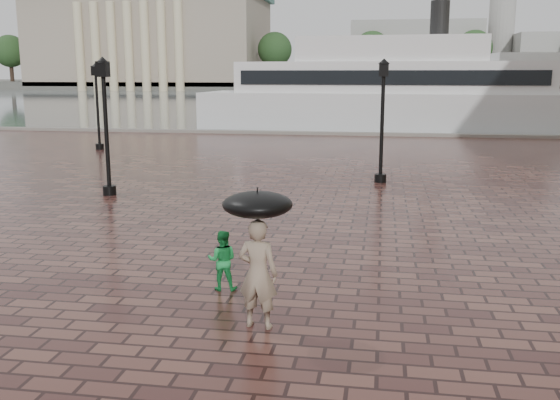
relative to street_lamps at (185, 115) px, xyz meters
name	(u,v)px	position (x,y,z in m)	size (l,w,h in m)	color
ground	(193,318)	(5.00, -15.33, -2.33)	(300.00, 300.00, 0.00)	#341917
harbour_water	(365,99)	(5.00, 76.67, -2.33)	(240.00, 240.00, 0.00)	#4B565C
quay_edge	(336,135)	(5.00, 16.67, -2.33)	(80.00, 0.60, 0.30)	slate
far_shore	(373,85)	(5.00, 144.67, -1.33)	(300.00, 60.00, 2.00)	#4C4C47
museum	(152,33)	(-50.00, 129.28, 11.58)	(57.00, 32.50, 26.00)	gray
far_trees	(372,49)	(5.00, 122.67, 7.09)	(188.00, 8.00, 13.50)	#2D2119
street_lamps	(185,115)	(0.00, 0.00, 0.00)	(15.44, 12.44, 4.40)	black
adult_pedestrian	(258,274)	(6.15, -15.49, -1.43)	(0.65, 0.43, 1.79)	gray
child_pedestrian	(222,260)	(5.14, -13.86, -1.75)	(0.56, 0.43, 1.15)	green
ferry_near	(390,92)	(8.46, 21.99, 0.38)	(27.73, 7.93, 9.00)	silver
ferry_far	(560,93)	(22.89, 32.29, 0.02)	(24.03, 6.91, 7.80)	silver
umbrella	(257,204)	(6.15, -15.49, -0.31)	(1.10, 1.10, 1.17)	black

